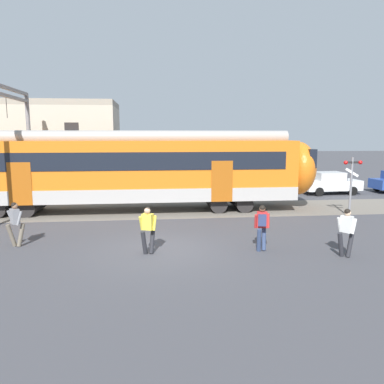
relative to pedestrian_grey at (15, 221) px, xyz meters
name	(u,v)px	position (x,y,z in m)	size (l,w,h in m)	color
ground_plane	(159,250)	(5.24, -1.04, -0.96)	(160.00, 160.00, 0.00)	#424247
pedestrian_grey	(15,221)	(0.00, 0.00, 0.00)	(0.70, 0.47, 1.67)	#6B6051
pedestrian_yellow	(148,226)	(4.87, -1.37, 0.03)	(0.65, 0.58, 1.67)	#28282D
pedestrian_red	(262,224)	(8.85, -1.50, 0.03)	(0.61, 0.61, 1.67)	navy
pedestrian_white	(346,229)	(11.49, -2.42, 0.00)	(0.71, 0.49, 1.67)	#28282D
parked_car_white	(330,183)	(17.40, 10.73, -0.18)	(4.08, 1.92, 1.54)	silver
catenary_gantry	(8,131)	(-2.23, 6.16, 3.35)	(0.24, 6.64, 6.53)	gray
crossing_signal	(352,177)	(14.89, 3.50, 1.05)	(0.96, 0.21, 3.00)	gray
background_building	(12,148)	(-4.74, 13.62, 2.24)	(14.56, 5.00, 9.20)	beige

